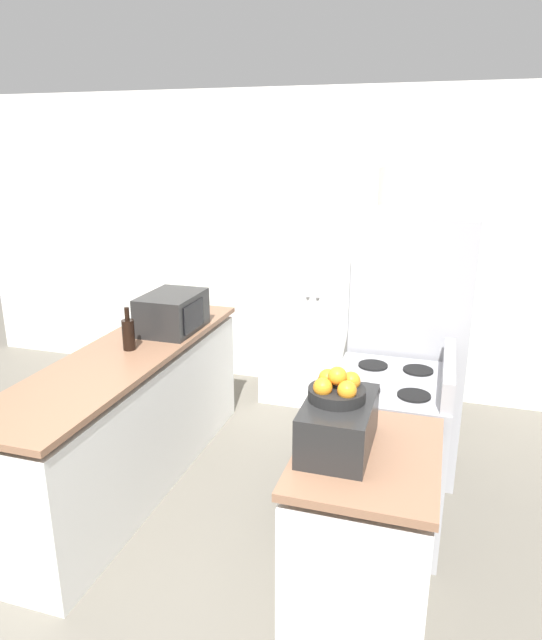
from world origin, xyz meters
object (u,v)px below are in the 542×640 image
Objects in this scene: microwave at (172,312)px; fruit_bowl at (337,389)px; refrigerator at (409,343)px; toaster_oven at (338,424)px; wine_bottle at (128,334)px; pantry_cabinet at (320,289)px; stove at (387,452)px.

fruit_bowl is at bearing -41.64° from microwave.
toaster_oven is at bearing -97.01° from refrigerator.
wine_bottle is at bearing 151.36° from toaster_oven.
wine_bottle is at bearing -119.18° from pantry_cabinet.
refrigerator is 1.84m from wine_bottle.
pantry_cabinet is 8.21× the size of fruit_bowl.
microwave reaches higher than toaster_oven.
refrigerator is (0.04, 0.76, 0.41)m from stove.
fruit_bowl is (-0.20, -1.54, 0.30)m from refrigerator.
toaster_oven is (-0.15, -0.80, 0.55)m from stove.
toaster_oven is (1.39, -1.24, -0.02)m from microwave.
microwave is 1.85m from fruit_bowl.
stove is 2.17× the size of microwave.
refrigerator reaches higher than toaster_oven.
refrigerator is at bearing 24.08° from wine_bottle.
toaster_oven is at bearing -75.78° from pantry_cabinet.
wine_bottle is at bearing 151.58° from fruit_bowl.
pantry_cabinet reaches higher than stove.
stove is at bearing -0.31° from wine_bottle.
refrigerator is 1.62m from microwave.
refrigerator is at bearing 11.29° from microwave.
refrigerator is 3.54× the size of microwave.
stove is at bearing 79.24° from toaster_oven.
pantry_cabinet is 7.17× the size of wine_bottle.
fruit_bowl reaches higher than wine_bottle.
stove is 1.71m from microwave.
refrigerator is (0.80, -0.82, -0.12)m from pantry_cabinet.
microwave is 1.07× the size of toaster_oven.
stove is 1.72m from wine_bottle.
pantry_cabinet is at bearing 115.55° from stove.
toaster_oven is at bearing -100.76° from stove.
pantry_cabinet reaches higher than fruit_bowl.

